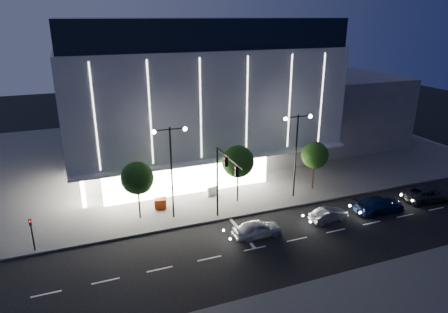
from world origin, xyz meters
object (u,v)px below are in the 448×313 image
tree_mid (238,163)px  barrier_a (161,205)px  ped_signal_far (32,232)px  tree_right (315,157)px  street_lamp_west (171,160)px  traffic_mast (223,174)px  barrier_c (161,202)px  car_lead (257,229)px  car_fourth (428,194)px  barrier_d (212,191)px  car_third (379,205)px  car_second (329,215)px  street_lamp_east (296,144)px  barrier_b (160,203)px  tree_left (138,180)px

tree_mid → barrier_a: (-7.83, 1.00, -3.68)m
tree_mid → ped_signal_far: bearing=-172.4°
tree_right → street_lamp_west: bearing=-176.4°
traffic_mast → barrier_c: size_ratio=6.43×
tree_right → car_lead: (-10.03, -6.86, -3.14)m
barrier_c → street_lamp_west: bearing=-74.7°
traffic_mast → ped_signal_far: size_ratio=2.36×
ped_signal_far → car_lead: bearing=-13.6°
ped_signal_far → tree_mid: (19.03, 2.52, 2.45)m
tree_mid → car_fourth: 20.11m
barrier_d → car_fourth: bearing=-34.7°
ped_signal_far → barrier_c: bearing=20.1°
tree_mid → car_third: 14.43m
car_second → barrier_d: size_ratio=3.46×
street_lamp_east → barrier_b: (-13.79, 2.47, -5.31)m
traffic_mast → car_second: 10.86m
car_lead → barrier_d: car_lead is taller
barrier_a → tree_mid: bearing=4.3°
tree_right → car_lead: tree_right is taller
traffic_mast → car_fourth: (21.64, -3.01, -4.29)m
ped_signal_far → tree_left: (9.03, 2.52, 2.15)m
ped_signal_far → car_third: (31.17, -4.41, -1.12)m
barrier_a → barrier_c: same height
ped_signal_far → car_fourth: 37.89m
barrier_a → car_third: bearing=-10.1°
street_lamp_west → car_fourth: size_ratio=1.70×
car_lead → barrier_b: 10.74m
tree_right → barrier_b: size_ratio=5.01×
car_fourth → barrier_d: size_ratio=4.82×
car_lead → car_third: car_third is taller
street_lamp_west → tree_mid: 7.28m
tree_left → car_fourth: (28.62, -6.70, -3.30)m
barrier_d → street_lamp_west: bearing=-158.6°
street_lamp_east → car_fourth: bearing=-24.2°
traffic_mast → car_second: (9.46, -3.00, -4.40)m
car_second → barrier_d: car_second is taller
car_second → barrier_c: car_second is taller
street_lamp_west → car_fourth: (25.64, -5.68, -5.22)m
street_lamp_east → car_lead: bearing=-140.1°
tree_mid → barrier_d: bearing=132.7°
traffic_mast → street_lamp_east: (9.00, 2.66, 0.93)m
traffic_mast → tree_right: size_ratio=1.28×
street_lamp_west → barrier_c: bearing=103.9°
tree_mid → barrier_c: bearing=168.1°
street_lamp_west → barrier_d: bearing=32.8°
street_lamp_west → barrier_b: 5.91m
ped_signal_far → car_lead: size_ratio=0.68×
tree_mid → tree_right: size_ratio=1.12×
ped_signal_far → barrier_a: (11.19, 3.52, -1.24)m
barrier_a → barrier_d: 5.93m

